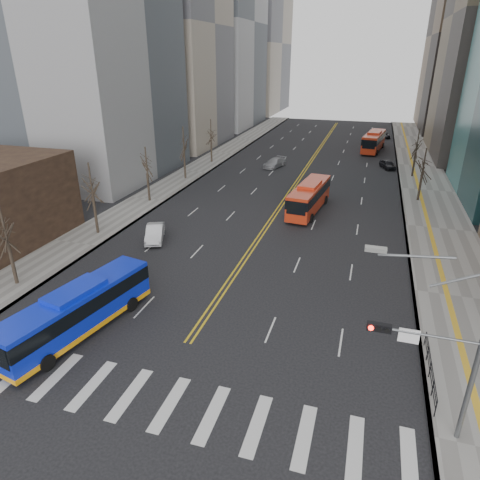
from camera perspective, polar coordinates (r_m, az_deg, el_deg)
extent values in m
plane|color=black|center=(24.71, -11.96, -20.03)|extent=(220.00, 220.00, 0.00)
cube|color=slate|center=(63.04, 23.65, 6.09)|extent=(7.00, 130.00, 0.15)
cube|color=slate|center=(67.84, -6.30, 9.05)|extent=(5.00, 130.00, 0.15)
cube|color=silver|center=(28.98, -27.01, -14.98)|extent=(0.70, 4.00, 0.01)
cube|color=silver|center=(27.58, -23.28, -16.36)|extent=(0.70, 4.00, 0.01)
cube|color=silver|center=(26.31, -19.11, -17.80)|extent=(0.70, 4.00, 0.01)
cube|color=silver|center=(25.20, -14.46, -19.28)|extent=(0.70, 4.00, 0.01)
cube|color=silver|center=(24.27, -9.33, -20.75)|extent=(0.70, 4.00, 0.01)
cube|color=silver|center=(23.54, -3.74, -22.15)|extent=(0.70, 4.00, 0.01)
cube|color=silver|center=(23.03, 2.27, -23.41)|extent=(0.70, 4.00, 0.01)
cube|color=silver|center=(22.76, 8.60, -24.47)|extent=(0.70, 4.00, 0.01)
cube|color=silver|center=(22.73, 15.10, -25.28)|extent=(0.70, 4.00, 0.01)
cube|color=silver|center=(22.95, 21.63, -25.79)|extent=(0.70, 4.00, 0.01)
cube|color=gold|center=(72.94, 8.94, 9.87)|extent=(0.15, 100.00, 0.01)
cube|color=gold|center=(72.89, 9.26, 9.84)|extent=(0.15, 100.00, 0.01)
cube|color=gray|center=(91.06, -10.62, 26.39)|extent=(22.00, 22.00, 44.00)
cube|color=gray|center=(115.56, -3.42, 27.00)|extent=(20.00, 26.00, 48.00)
cube|color=gray|center=(145.56, 1.83, 24.72)|extent=(18.00, 30.00, 40.00)
cube|color=brown|center=(119.91, 28.78, 22.88)|extent=(18.00, 30.00, 42.00)
cylinder|color=slate|center=(22.19, 28.76, -15.19)|extent=(0.24, 0.24, 8.00)
cylinder|color=slate|center=(20.90, 23.47, -11.52)|extent=(4.50, 0.12, 0.12)
cube|color=black|center=(20.69, 18.04, -11.00)|extent=(1.10, 0.28, 0.38)
cylinder|color=#FF190C|center=(20.54, 17.05, -11.14)|extent=(0.24, 0.08, 0.24)
cylinder|color=black|center=(20.56, 18.04, -11.24)|extent=(0.24, 0.08, 0.24)
cylinder|color=black|center=(20.58, 19.03, -11.35)|extent=(0.24, 0.08, 0.24)
cube|color=white|center=(20.92, 21.59, -11.81)|extent=(0.90, 0.06, 0.70)
cube|color=#999993|center=(18.85, 17.66, -1.19)|extent=(0.90, 0.35, 0.18)
cube|color=black|center=(26.81, 24.18, -14.69)|extent=(0.04, 6.00, 0.04)
cylinder|color=black|center=(24.82, 24.64, -19.78)|extent=(0.06, 0.06, 1.00)
cylinder|color=black|center=(25.95, 24.30, -17.57)|extent=(0.06, 0.06, 1.00)
cylinder|color=black|center=(27.11, 24.00, -15.53)|extent=(0.06, 0.06, 1.00)
cylinder|color=black|center=(28.30, 23.72, -13.67)|extent=(0.06, 0.06, 1.00)
cylinder|color=black|center=(29.52, 23.47, -11.96)|extent=(0.06, 0.06, 1.00)
cylinder|color=#2B231A|center=(37.78, -28.06, -2.77)|extent=(0.28, 0.28, 3.75)
cylinder|color=#2B231A|center=(45.37, -18.69, 3.07)|extent=(0.28, 0.28, 3.90)
cylinder|color=#2B231A|center=(54.20, -12.10, 6.87)|extent=(0.28, 0.28, 3.60)
cylinder|color=#2B231A|center=(63.63, -7.37, 9.82)|extent=(0.28, 0.28, 4.00)
cylinder|color=#2B231A|center=(73.56, -3.83, 11.73)|extent=(0.28, 0.28, 3.80)
cylinder|color=#2B231A|center=(57.63, 22.86, 6.47)|extent=(0.28, 0.28, 3.50)
cylinder|color=#2B231A|center=(69.20, 22.17, 9.30)|extent=(0.28, 0.28, 3.75)
cube|color=#0E24D3|center=(29.83, -20.77, -8.75)|extent=(4.48, 11.44, 2.64)
cube|color=black|center=(29.57, -20.91, -7.87)|extent=(4.54, 11.47, 0.96)
cube|color=#0E24D3|center=(29.14, -21.16, -6.38)|extent=(2.60, 4.21, 0.40)
cube|color=#FF9F0D|center=(30.42, -20.46, -10.54)|extent=(4.54, 11.47, 0.35)
cylinder|color=black|center=(29.60, -27.20, -12.97)|extent=(0.49, 1.04, 1.00)
cylinder|color=black|center=(27.95, -24.32, -14.69)|extent=(0.49, 1.04, 1.00)
cylinder|color=black|center=(33.18, -17.28, -7.16)|extent=(0.49, 1.04, 1.00)
cylinder|color=black|center=(31.72, -14.25, -8.29)|extent=(0.49, 1.04, 1.00)
cube|color=red|center=(50.19, 9.20, 5.69)|extent=(3.58, 10.94, 2.78)
cube|color=black|center=(50.03, 9.24, 6.29)|extent=(3.64, 10.97, 1.00)
cube|color=red|center=(49.76, 9.31, 7.32)|extent=(2.34, 3.95, 0.40)
cylinder|color=black|center=(47.74, 6.64, 3.33)|extent=(0.41, 1.03, 1.00)
cylinder|color=black|center=(47.16, 9.47, 2.90)|extent=(0.41, 1.03, 1.00)
cylinder|color=black|center=(54.02, 8.79, 5.62)|extent=(0.41, 1.03, 1.00)
cylinder|color=black|center=(53.51, 11.33, 5.26)|extent=(0.41, 1.03, 1.00)
cube|color=red|center=(86.50, 17.40, 12.48)|extent=(4.17, 11.82, 3.01)
cube|color=black|center=(86.40, 17.44, 12.86)|extent=(4.23, 11.84, 1.08)
cube|color=red|center=(86.23, 17.53, 13.52)|extent=(2.63, 4.30, 0.40)
cylinder|color=black|center=(83.33, 15.98, 11.30)|extent=(0.43, 1.03, 1.00)
cylinder|color=black|center=(82.97, 17.79, 11.04)|extent=(0.43, 1.03, 1.00)
cylinder|color=black|center=(90.52, 16.82, 12.12)|extent=(0.43, 1.03, 1.00)
cylinder|color=black|center=(90.19, 18.49, 11.88)|extent=(0.43, 1.03, 1.00)
imported|color=silver|center=(42.75, -11.29, 0.92)|extent=(3.15, 4.78, 1.49)
imported|color=black|center=(73.43, 19.10, 9.51)|extent=(2.95, 4.34, 1.37)
imported|color=#95969A|center=(70.60, 4.64, 10.23)|extent=(3.42, 5.41, 1.46)
imported|color=black|center=(101.88, 18.78, 13.08)|extent=(2.38, 4.08, 1.07)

